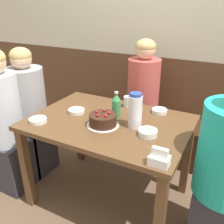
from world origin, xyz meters
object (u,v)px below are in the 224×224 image
at_px(bench_seat, 145,134).
at_px(birthday_cake, 103,120).
at_px(person_grey_tee, 142,108).
at_px(bowl_side_dish, 148,133).
at_px(glass_water_tall, 128,102).
at_px(soju_bottle, 116,105).
at_px(bowl_rice_small, 38,120).
at_px(bowl_soup_white, 76,111).
at_px(person_teal_shirt, 5,128).
at_px(bowl_sauce_shallow, 159,111).
at_px(person_dark_striped, 29,116).
at_px(napkin_holder, 159,159).
at_px(water_pitcher, 135,111).

xyz_separation_m(bench_seat, birthday_cake, (-0.00, -0.92, 0.56)).
relative_size(birthday_cake, person_grey_tee, 0.19).
bearing_deg(bowl_side_dish, glass_water_tall, 129.72).
distance_m(soju_bottle, bowl_rice_small, 0.59).
relative_size(bowl_soup_white, person_grey_tee, 0.10).
bearing_deg(soju_bottle, person_grey_tee, 90.76).
distance_m(glass_water_tall, person_teal_shirt, 1.05).
height_order(bowl_rice_small, person_grey_tee, person_grey_tee).
bearing_deg(bowl_soup_white, birthday_cake, -17.78).
xyz_separation_m(soju_bottle, glass_water_tall, (-0.00, 0.22, -0.05)).
bearing_deg(glass_water_tall, bowl_sauce_shallow, 1.04).
bearing_deg(glass_water_tall, bench_seat, 91.49).
relative_size(bowl_sauce_shallow, person_grey_tee, 0.10).
bearing_deg(bowl_rice_small, soju_bottle, 37.01).
bearing_deg(glass_water_tall, person_grey_tee, 90.86).
relative_size(soju_bottle, person_teal_shirt, 0.16).
height_order(bowl_side_dish, person_dark_striped, person_dark_striped).
relative_size(birthday_cake, napkin_holder, 2.11).
distance_m(soju_bottle, person_dark_striped, 0.90).
distance_m(napkin_holder, person_grey_tee, 1.16).
bearing_deg(person_teal_shirt, person_grey_tee, 47.24).
relative_size(soju_bottle, bowl_rice_small, 1.56).
bearing_deg(person_grey_tee, water_pitcher, 16.22).
relative_size(bowl_sauce_shallow, glass_water_tall, 1.33).
distance_m(bowl_side_dish, person_grey_tee, 0.84).
height_order(bowl_rice_small, person_teal_shirt, person_teal_shirt).
relative_size(water_pitcher, glass_water_tall, 2.76).
relative_size(napkin_holder, person_grey_tee, 0.09).
bearing_deg(person_grey_tee, bowl_sauce_shallow, 37.58).
distance_m(bench_seat, water_pitcher, 1.07).
xyz_separation_m(bowl_side_dish, person_teal_shirt, (-1.18, -0.17, -0.17)).
height_order(bench_seat, person_dark_striped, person_dark_striped).
distance_m(birthday_cake, napkin_holder, 0.57).
bearing_deg(birthday_cake, bench_seat, 89.90).
bearing_deg(water_pitcher, bowl_side_dish, -29.54).
distance_m(bench_seat, soju_bottle, 0.96).
height_order(water_pitcher, soju_bottle, water_pitcher).
bearing_deg(bowl_sauce_shallow, soju_bottle, -140.21).
height_order(soju_bottle, napkin_holder, soju_bottle).
xyz_separation_m(water_pitcher, person_grey_tee, (-0.20, 0.68, -0.28)).
xyz_separation_m(bowl_sauce_shallow, person_teal_shirt, (-1.14, -0.56, -0.17)).
bearing_deg(bowl_soup_white, bowl_side_dish, -7.36).
relative_size(water_pitcher, bowl_rice_small, 1.95).
xyz_separation_m(soju_bottle, person_teal_shirt, (-0.86, -0.34, -0.25)).
bearing_deg(napkin_holder, person_teal_shirt, 175.57).
bearing_deg(bowl_rice_small, person_grey_tee, 64.02).
xyz_separation_m(birthday_cake, water_pitcher, (0.21, 0.09, 0.08)).
xyz_separation_m(person_teal_shirt, person_grey_tee, (0.86, 0.93, -0.00)).
distance_m(napkin_holder, glass_water_tall, 0.82).
height_order(bowl_soup_white, person_teal_shirt, person_teal_shirt).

